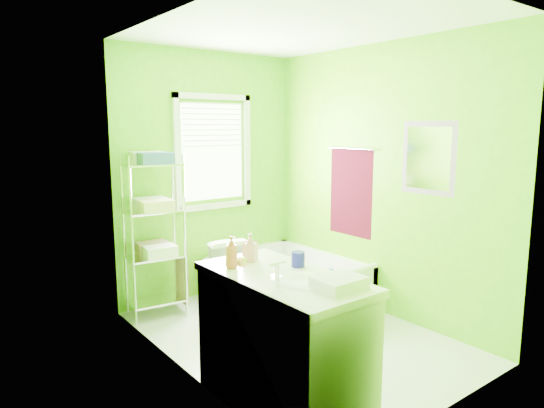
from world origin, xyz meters
TOP-DOWN VIEW (x-y plane):
  - ground at (0.00, 0.00)m, footprint 2.90×2.90m
  - room_envelope at (0.00, 0.00)m, footprint 2.14×2.94m
  - window at (0.05, 1.42)m, footprint 0.92×0.05m
  - door at (-1.04, -1.00)m, footprint 0.09×0.80m
  - right_wall_decor at (1.04, -0.02)m, footprint 0.04×1.48m
  - bathtub at (0.70, 0.67)m, footprint 0.69×1.48m
  - toilet at (-0.09, 1.09)m, footprint 0.55×0.78m
  - vanity at (-0.76, -0.78)m, footprint 0.61×1.20m
  - wire_shelf_unit at (-0.73, 1.20)m, footprint 0.56×0.45m

SIDE VIEW (x-z plane):
  - ground at x=0.00m, z-range 0.00..0.00m
  - bathtub at x=0.70m, z-range -0.09..0.39m
  - toilet at x=-0.09m, z-range 0.00..0.73m
  - vanity at x=-0.76m, z-range -0.08..1.03m
  - wire_shelf_unit at x=-0.73m, z-range 0.17..1.76m
  - door at x=-1.04m, z-range 0.00..2.00m
  - right_wall_decor at x=1.04m, z-range 0.74..1.91m
  - room_envelope at x=0.00m, z-range 0.24..2.86m
  - window at x=0.05m, z-range 1.00..2.22m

